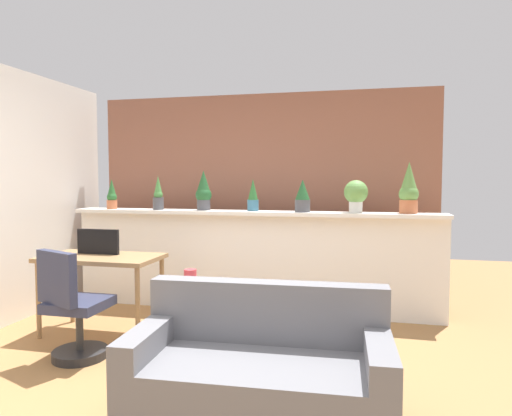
{
  "coord_description": "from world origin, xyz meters",
  "views": [
    {
      "loc": [
        1.21,
        -2.92,
        1.48
      ],
      "look_at": [
        0.25,
        1.18,
        1.21
      ],
      "focal_mm": 32.24,
      "sensor_mm": 36.0,
      "label": 1
    }
  ],
  "objects": [
    {
      "name": "vase_on_shelf",
      "position": [
        -0.24,
        0.78,
        0.6
      ],
      "size": [
        0.11,
        0.11,
        0.19
      ],
      "primitive_type": "cylinder",
      "color": "#CC3D47",
      "rests_on": "side_cube_shelf"
    },
    {
      "name": "potted_plant_4",
      "position": [
        0.58,
        1.94,
        1.29
      ],
      "size": [
        0.16,
        0.16,
        0.35
      ],
      "color": "#4C4C51",
      "rests_on": "plant_shelf"
    },
    {
      "name": "divider_wall",
      "position": [
        0.0,
        2.0,
        0.54
      ],
      "size": [
        4.13,
        0.16,
        1.08
      ],
      "primitive_type": "cube",
      "color": "white",
      "rests_on": "ground"
    },
    {
      "name": "potted_plant_6",
      "position": [
        1.66,
        2.0,
        1.36
      ],
      "size": [
        0.2,
        0.2,
        0.53
      ],
      "color": "#C66B42",
      "rests_on": "plant_shelf"
    },
    {
      "name": "couch",
      "position": [
        0.61,
        -0.26,
        0.28
      ],
      "size": [
        1.59,
        0.83,
        0.8
      ],
      "color": "slate",
      "rests_on": "ground"
    },
    {
      "name": "potted_plant_3",
      "position": [
        0.03,
        1.99,
        1.29
      ],
      "size": [
        0.12,
        0.12,
        0.35
      ],
      "color": "#386B84",
      "rests_on": "plant_shelf"
    },
    {
      "name": "plant_shelf",
      "position": [
        0.0,
        1.96,
        1.1
      ],
      "size": [
        4.13,
        0.32,
        0.04
      ],
      "primitive_type": "cube",
      "color": "white",
      "rests_on": "divider_wall"
    },
    {
      "name": "ground_plane",
      "position": [
        0.0,
        0.0,
        0.0
      ],
      "size": [
        12.0,
        12.0,
        0.0
      ],
      "primitive_type": "plane",
      "color": "#9E7042"
    },
    {
      "name": "potted_plant_1",
      "position": [
        -1.07,
        1.93,
        1.29
      ],
      "size": [
        0.12,
        0.12,
        0.39
      ],
      "color": "#4C4C51",
      "rests_on": "plant_shelf"
    },
    {
      "name": "desk",
      "position": [
        -1.19,
        0.93,
        0.67
      ],
      "size": [
        1.1,
        0.6,
        0.75
      ],
      "color": "#99754C",
      "rests_on": "ground"
    },
    {
      "name": "office_chair",
      "position": [
        -1.07,
        0.3,
        0.39
      ],
      "size": [
        0.51,
        0.51,
        0.91
      ],
      "color": "#262628",
      "rests_on": "ground"
    },
    {
      "name": "tv_monitor",
      "position": [
        -1.27,
        1.01,
        0.87
      ],
      "size": [
        0.43,
        0.04,
        0.24
      ],
      "primitive_type": "cube",
      "color": "black",
      "rests_on": "desk"
    },
    {
      "name": "potted_plant_2",
      "position": [
        -0.54,
        1.98,
        1.33
      ],
      "size": [
        0.18,
        0.18,
        0.45
      ],
      "color": "#4C4C51",
      "rests_on": "plant_shelf"
    },
    {
      "name": "potted_plant_5",
      "position": [
        1.13,
        2.0,
        1.32
      ],
      "size": [
        0.25,
        0.25,
        0.34
      ],
      "color": "silver",
      "rests_on": "plant_shelf"
    },
    {
      "name": "potted_plant_0",
      "position": [
        -1.67,
        1.94,
        1.28
      ],
      "size": [
        0.12,
        0.12,
        0.35
      ],
      "color": "#C66B42",
      "rests_on": "plant_shelf"
    },
    {
      "name": "brick_wall_behind",
      "position": [
        0.0,
        2.6,
        1.25
      ],
      "size": [
        4.13,
        0.1,
        2.5
      ],
      "primitive_type": "cube",
      "color": "#935B47",
      "rests_on": "ground"
    },
    {
      "name": "side_cube_shelf",
      "position": [
        -0.18,
        0.78,
        0.25
      ],
      "size": [
        0.4,
        0.41,
        0.5
      ],
      "color": "silver",
      "rests_on": "ground"
    }
  ]
}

